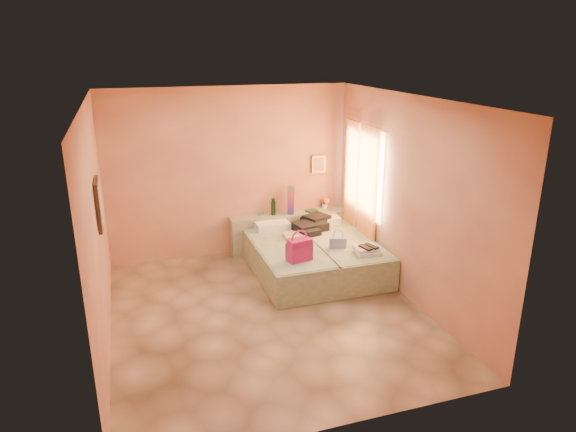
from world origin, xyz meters
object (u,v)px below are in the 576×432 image
object	(u,v)px
headboard_ledge	(289,231)
towel_stack	(368,250)
bed_right	(341,254)
green_book	(311,211)
bed_left	(287,261)
flower_vase	(325,202)
blue_handbag	(338,243)
magenta_handbag	(299,250)
water_bottle	(273,207)

from	to	relation	value
headboard_ledge	towel_stack	world-z (taller)	headboard_ledge
bed_right	green_book	xyz separation A→B (m)	(-0.12, 1.03, 0.42)
bed_left	flower_vase	world-z (taller)	flower_vase
blue_handbag	bed_left	bearing A→B (deg)	171.80
bed_left	bed_right	distance (m)	0.90
blue_handbag	green_book	bearing A→B (deg)	102.10
magenta_handbag	blue_handbag	size ratio (longest dim) A/B	1.39
blue_handbag	water_bottle	bearing A→B (deg)	129.06
magenta_handbag	bed_left	bearing A→B (deg)	78.21
green_book	flower_vase	distance (m)	0.32
bed_left	towel_stack	distance (m)	1.26
green_book	magenta_handbag	world-z (taller)	magenta_handbag
flower_vase	magenta_handbag	xyz separation A→B (m)	(-1.07, -1.70, -0.10)
bed_left	water_bottle	distance (m)	1.20
headboard_ledge	towel_stack	bearing A→B (deg)	-68.71
bed_left	green_book	xyz separation A→B (m)	(0.78, 1.03, 0.42)
magenta_handbag	towel_stack	bearing A→B (deg)	-15.87
headboard_ledge	magenta_handbag	xyz separation A→B (m)	(-0.38, -1.62, 0.34)
green_book	blue_handbag	size ratio (longest dim) A/B	0.74
water_bottle	flower_vase	bearing A→B (deg)	3.62
bed_left	headboard_ledge	bearing A→B (deg)	70.06
flower_vase	water_bottle	bearing A→B (deg)	-176.38
flower_vase	blue_handbag	xyz separation A→B (m)	(-0.36, -1.43, -0.19)
headboard_ledge	bed_right	size ratio (longest dim) A/B	1.02
blue_handbag	flower_vase	bearing A→B (deg)	91.08
headboard_ledge	water_bottle	size ratio (longest dim) A/B	7.44
bed_right	blue_handbag	world-z (taller)	blue_handbag
headboard_ledge	water_bottle	xyz separation A→B (m)	(-0.28, 0.01, 0.46)
headboard_ledge	bed_right	bearing A→B (deg)	-63.43
blue_handbag	bed_right	bearing A→B (deg)	72.69
bed_left	blue_handbag	world-z (taller)	blue_handbag
bed_right	blue_handbag	bearing A→B (deg)	-122.76
headboard_ledge	blue_handbag	bearing A→B (deg)	-76.27
headboard_ledge	green_book	size ratio (longest dim) A/B	11.12
bed_left	blue_handbag	bearing A→B (deg)	-23.65
water_bottle	blue_handbag	xyz separation A→B (m)	(0.61, -1.37, -0.21)
flower_vase	bed_left	bearing A→B (deg)	-133.41
bed_left	magenta_handbag	world-z (taller)	magenta_handbag
flower_vase	magenta_handbag	size ratio (longest dim) A/B	0.67
green_book	blue_handbag	bearing A→B (deg)	-113.37
bed_right	flower_vase	xyz separation A→B (m)	(0.16, 1.13, 0.52)
magenta_handbag	towel_stack	distance (m)	1.05
headboard_ledge	bed_left	world-z (taller)	headboard_ledge
bed_left	water_bottle	world-z (taller)	water_bottle
headboard_ledge	towel_stack	distance (m)	1.84
flower_vase	magenta_handbag	distance (m)	2.01
flower_vase	headboard_ledge	bearing A→B (deg)	-173.76
green_book	magenta_handbag	size ratio (longest dim) A/B	0.53
water_bottle	green_book	world-z (taller)	water_bottle
blue_handbag	headboard_ledge	bearing A→B (deg)	118.89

